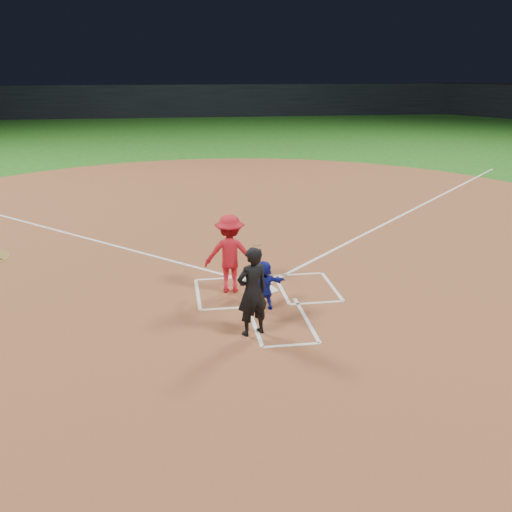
{
  "coord_description": "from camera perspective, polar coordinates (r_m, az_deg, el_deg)",
  "views": [
    {
      "loc": [
        -2.11,
        -12.18,
        4.99
      ],
      "look_at": [
        -0.3,
        -0.4,
        1.0
      ],
      "focal_mm": 40.0,
      "sensor_mm": 36.0,
      "label": 1
    }
  ],
  "objects": [
    {
      "name": "stadium_wall_far",
      "position": [
        60.31,
        -6.98,
        15.15
      ],
      "size": [
        80.0,
        1.2,
        3.2
      ],
      "primitive_type": "cube",
      "color": "black",
      "rests_on": "ground"
    },
    {
      "name": "home_plate_dirt",
      "position": [
        18.97,
        -2.05,
        3.26
      ],
      "size": [
        28.0,
        28.0,
        0.01
      ],
      "primitive_type": "cylinder",
      "color": "brown",
      "rests_on": "ground"
    },
    {
      "name": "batter_at_plate",
      "position": [
        12.99,
        -2.61,
        0.24
      ],
      "size": [
        1.4,
        0.98,
        1.82
      ],
      "color": "red",
      "rests_on": "home_plate_dirt"
    },
    {
      "name": "catcher",
      "position": [
        12.12,
        0.81,
        -2.96
      ],
      "size": [
        1.05,
        0.49,
        1.09
      ],
      "primitive_type": "imported",
      "rotation": [
        0.0,
        0.0,
        3.31
      ],
      "color": "#121B93",
      "rests_on": "home_plate_dirt"
    },
    {
      "name": "ground",
      "position": [
        13.33,
        1.01,
        -3.48
      ],
      "size": [
        120.0,
        120.0,
        0.0
      ],
      "primitive_type": "plane",
      "color": "#1C5A16",
      "rests_on": "ground"
    },
    {
      "name": "chalk_markings",
      "position": [
        18.28,
        -1.79,
        2.71
      ],
      "size": [
        28.35,
        17.32,
        0.01
      ],
      "color": "white",
      "rests_on": "home_plate_dirt"
    },
    {
      "name": "home_plate",
      "position": [
        13.32,
        1.02,
        -3.4
      ],
      "size": [
        0.6,
        0.6,
        0.02
      ],
      "primitive_type": "cylinder",
      "rotation": [
        0.0,
        0.0,
        3.14
      ],
      "color": "white",
      "rests_on": "home_plate_dirt"
    },
    {
      "name": "umpire",
      "position": [
        10.88,
        -0.37,
        -3.57
      ],
      "size": [
        0.76,
        0.63,
        1.77
      ],
      "primitive_type": "imported",
      "rotation": [
        0.0,
        0.0,
        3.51
      ],
      "color": "black",
      "rests_on": "home_plate_dirt"
    }
  ]
}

